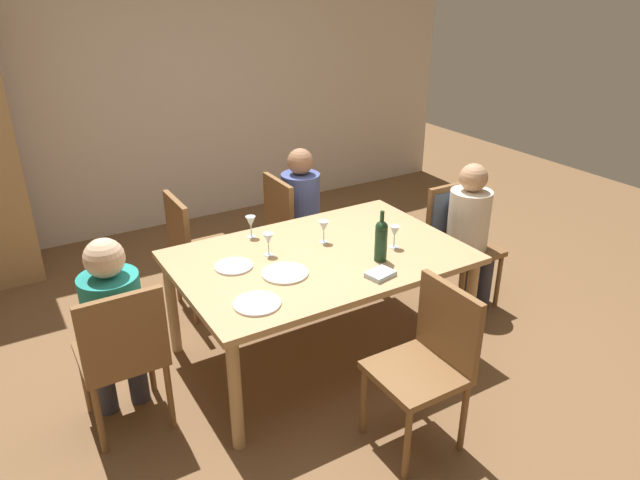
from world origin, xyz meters
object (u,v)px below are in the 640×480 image
(chair_far_left, at_px, (195,245))
(person_man_bearded, at_px, (114,320))
(dining_table, at_px, (320,264))
(person_woman_host, at_px, (471,227))
(person_man_guest, at_px, (304,206))
(wine_glass_far, at_px, (395,232))
(wine_bottle_tall_green, at_px, (381,239))
(chair_left_end, at_px, (123,350))
(chair_right_end, at_px, (456,228))
(dinner_plate_guest_right, at_px, (285,273))
(chair_far_right, at_px, (292,223))
(dinner_plate_guest_left, at_px, (234,266))
(wine_glass_centre, at_px, (268,240))
(dinner_plate_host, at_px, (257,303))
(chair_near, at_px, (430,356))
(wine_glass_near_right, at_px, (251,222))
(handbag, at_px, (252,281))
(wine_glass_near_left, at_px, (324,227))

(chair_far_left, xyz_separation_m, person_man_bearded, (-0.79, -0.95, 0.13))
(person_man_bearded, bearing_deg, dining_table, -1.16)
(person_woman_host, distance_m, person_man_guest, 1.31)
(wine_glass_far, bearing_deg, wine_bottle_tall_green, -150.54)
(person_woman_host, relative_size, wine_bottle_tall_green, 3.46)
(chair_left_end, bearing_deg, wine_glass_far, -2.25)
(chair_right_end, height_order, dinner_plate_guest_right, chair_right_end)
(chair_far_right, bearing_deg, dinner_plate_guest_right, -30.04)
(person_woman_host, distance_m, dinner_plate_guest_left, 1.83)
(chair_far_right, height_order, wine_glass_centre, chair_far_right)
(wine_glass_centre, bearing_deg, dinner_plate_host, -122.43)
(person_man_guest, distance_m, dinner_plate_host, 1.69)
(chair_far_right, relative_size, wine_bottle_tall_green, 2.81)
(chair_near, height_order, wine_glass_near_right, chair_near)
(chair_near, xyz_separation_m, wine_glass_far, (0.38, 0.82, 0.32))
(dining_table, bearing_deg, chair_right_end, 5.51)
(wine_glass_far, bearing_deg, handbag, 114.79)
(dinner_plate_host, bearing_deg, chair_far_left, 85.13)
(chair_left_end, bearing_deg, handbag, 40.86)
(wine_glass_near_right, bearing_deg, chair_far_right, 41.20)
(person_woman_host, bearing_deg, dinner_plate_host, 9.80)
(wine_glass_centre, bearing_deg, chair_near, -72.03)
(chair_left_end, xyz_separation_m, chair_near, (1.37, -0.89, 0.00))
(wine_bottle_tall_green, relative_size, wine_glass_centre, 2.20)
(chair_right_end, relative_size, person_man_bearded, 0.80)
(person_man_bearded, distance_m, wine_glass_near_right, 1.13)
(person_man_bearded, xyz_separation_m, handbag, (1.23, 0.95, -0.55))
(person_woman_host, bearing_deg, chair_right_end, -90.00)
(chair_right_end, height_order, wine_glass_near_left, chair_right_end)
(chair_far_left, relative_size, wine_glass_near_right, 6.17)
(person_woman_host, relative_size, wine_glass_near_right, 7.60)
(dining_table, xyz_separation_m, handbag, (-0.06, 0.97, -0.56))
(chair_near, distance_m, wine_bottle_tall_green, 0.82)
(person_woman_host, distance_m, dinner_plate_guest_right, 1.60)
(chair_near, height_order, person_woman_host, person_woman_host)
(chair_far_right, bearing_deg, wine_glass_near_left, -13.70)
(chair_far_left, relative_size, handbag, 3.29)
(wine_glass_far, height_order, dinner_plate_host, wine_glass_far)
(person_woman_host, bearing_deg, dinner_plate_guest_left, -4.47)
(chair_far_right, distance_m, wine_bottle_tall_green, 1.29)
(dinner_plate_guest_left, bearing_deg, dining_table, -12.19)
(wine_glass_centre, xyz_separation_m, wine_glass_near_right, (0.02, 0.31, 0.00))
(wine_glass_centre, bearing_deg, dining_table, -29.73)
(dinner_plate_host, height_order, handbag, dinner_plate_host)
(wine_glass_centre, distance_m, dinner_plate_host, 0.61)
(wine_glass_near_left, bearing_deg, wine_glass_centre, 178.13)
(person_man_bearded, bearing_deg, person_man_guest, 28.94)
(person_man_bearded, distance_m, dinner_plate_host, 0.78)
(person_woman_host, xyz_separation_m, wine_glass_centre, (-1.56, 0.19, 0.19))
(dining_table, relative_size, person_man_guest, 1.59)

